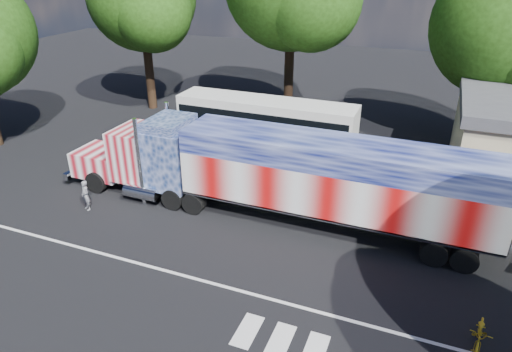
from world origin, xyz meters
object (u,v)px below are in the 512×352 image
at_px(bicycle, 480,335).
at_px(woman, 86,195).
at_px(coach_bus, 266,124).
at_px(tree_ne_a, 506,27).
at_px(semi_truck, 278,173).

bearing_deg(bicycle, woman, -179.34).
relative_size(coach_bus, bicycle, 6.09).
xyz_separation_m(bicycle, tree_ne_a, (0.64, 18.70, 7.26)).
relative_size(semi_truck, bicycle, 11.52).
relative_size(woman, bicycle, 0.83).
bearing_deg(bicycle, coach_bus, 141.95).
xyz_separation_m(semi_truck, tree_ne_a, (9.56, 13.37, 5.35)).
bearing_deg(woman, semi_truck, 40.61).
bearing_deg(semi_truck, coach_bus, 114.55).
xyz_separation_m(woman, tree_ne_a, (18.76, 16.24, 6.97)).
relative_size(coach_bus, woman, 7.36).
bearing_deg(coach_bus, semi_truck, -65.45).
xyz_separation_m(coach_bus, bicycle, (12.50, -13.14, -1.25)).
height_order(coach_bus, woman, coach_bus).
distance_m(semi_truck, coach_bus, 8.62).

